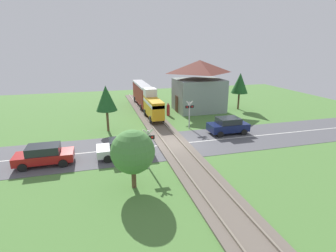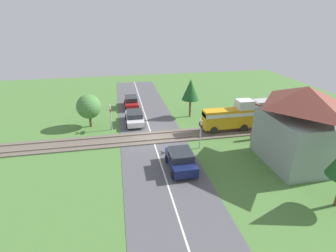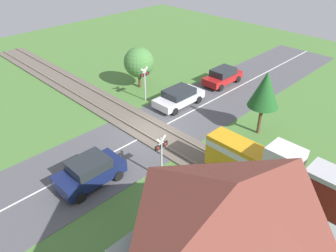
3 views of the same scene
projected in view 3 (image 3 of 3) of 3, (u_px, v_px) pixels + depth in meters
ground_plane at (152, 132)px, 23.00m from camera, size 60.00×60.00×0.00m
road_surface at (152, 132)px, 23.00m from camera, size 48.00×6.40×0.02m
track_bed at (152, 131)px, 22.97m from camera, size 2.80×48.00×0.24m
car_near_crossing at (179, 97)px, 26.02m from camera, size 4.28×2.01×1.40m
car_far_side at (90, 171)px, 18.10m from camera, size 3.81×2.02×1.58m
car_behind_queue at (223, 76)px, 29.46m from camera, size 3.98×1.82×1.47m
crossing_signal_west_approach at (145, 79)px, 26.16m from camera, size 0.90×0.18×2.89m
crossing_signal_east_approach at (161, 152)px, 17.87m from camera, size 0.90×0.18×2.89m
pedestrian_by_station at (254, 215)px, 15.53m from camera, size 0.39×0.39×1.56m
tree_roadside_hedge at (265, 90)px, 21.19m from camera, size 2.04×2.04×4.57m
tree_beyond_track at (139, 62)px, 28.10m from camera, size 2.61×2.61×3.62m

